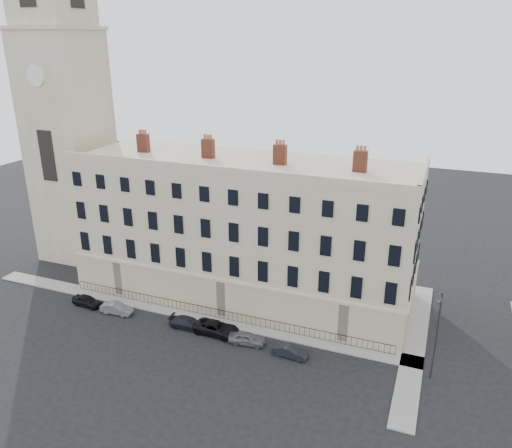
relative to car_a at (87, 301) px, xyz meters
The scene contains 13 objects.
ground 20.51m from the car_a, ahead, with size 160.00×160.00×0.00m, color black.
terrace 18.46m from the car_a, 32.94° to the left, with size 36.22×12.22×17.00m.
church_tower 23.43m from the car_a, 130.45° to the left, with size 8.00×8.13×44.00m.
pavement_terrace 10.61m from the car_a, 12.77° to the left, with size 48.00×2.00×0.12m, color gray.
pavement_east_return 33.76m from the car_a, ahead, with size 2.00×24.00×0.12m, color gray.
railings 14.59m from the car_a, 10.83° to the left, with size 35.00×0.04×0.96m.
car_a is the anchor object (origin of this frame).
car_b 3.93m from the car_a, ahead, with size 1.20×3.45×1.14m, color slate.
car_c 12.17m from the car_a, ahead, with size 1.55×3.82×1.11m, color black.
car_d 15.27m from the car_a, ahead, with size 2.09×4.53×1.26m, color black.
car_e 18.66m from the car_a, ahead, with size 1.39×3.46×1.18m, color slate.
car_f 23.01m from the car_a, ahead, with size 1.14×3.26×1.07m, color black.
streetlamp 35.17m from the car_a, ahead, with size 0.45×1.74×8.07m.
Camera 1 is at (13.64, -34.53, 26.93)m, focal length 35.00 mm.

